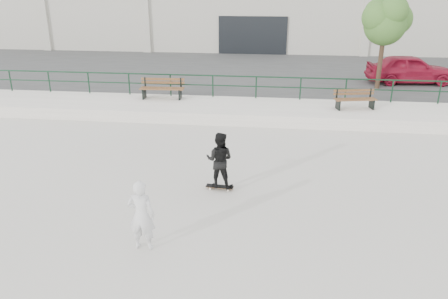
# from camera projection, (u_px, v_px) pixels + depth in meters

# --- Properties ---
(ground) EXTENTS (120.00, 120.00, 0.00)m
(ground) POSITION_uv_depth(u_px,v_px,m) (188.00, 230.00, 10.39)
(ground) COLOR #B2ADA3
(ground) RESTS_ON ground
(ledge) EXTENTS (30.00, 3.00, 0.50)m
(ledge) POSITION_uv_depth(u_px,v_px,m) (231.00, 110.00, 19.10)
(ledge) COLOR beige
(ledge) RESTS_ON ground
(parking_strip) EXTENTS (60.00, 14.00, 0.50)m
(parking_strip) POSITION_uv_depth(u_px,v_px,m) (246.00, 73.00, 26.97)
(parking_strip) COLOR #3B3B3B
(parking_strip) RESTS_ON ground
(railing) EXTENTS (28.00, 0.06, 1.03)m
(railing) POSITION_uv_depth(u_px,v_px,m) (234.00, 82.00, 19.95)
(railing) COLOR #12331F
(railing) RESTS_ON ledge
(bench_left) EXTENTS (2.03, 0.68, 0.92)m
(bench_left) POSITION_uv_depth(u_px,v_px,m) (162.00, 88.00, 19.94)
(bench_left) COLOR #572D1E
(bench_left) RESTS_ON ledge
(bench_right) EXTENTS (1.82, 0.86, 0.81)m
(bench_right) POSITION_uv_depth(u_px,v_px,m) (355.00, 99.00, 18.32)
(bench_right) COLOR #572D1E
(bench_right) RESTS_ON ledge
(tree) EXTENTS (2.50, 2.22, 4.44)m
(tree) POSITION_uv_depth(u_px,v_px,m) (386.00, 20.00, 20.82)
(tree) COLOR #4D3A26
(tree) RESTS_ON parking_strip
(red_car) EXTENTS (4.53, 2.10, 1.50)m
(red_car) POSITION_uv_depth(u_px,v_px,m) (410.00, 69.00, 22.84)
(red_car) COLOR maroon
(red_car) RESTS_ON parking_strip
(skateboard) EXTENTS (0.79, 0.26, 0.09)m
(skateboard) POSITION_uv_depth(u_px,v_px,m) (220.00, 187.00, 12.40)
(skateboard) COLOR black
(skateboard) RESTS_ON ground
(standing_skater) EXTENTS (0.85, 0.71, 1.60)m
(standing_skater) POSITION_uv_depth(u_px,v_px,m) (220.00, 160.00, 12.10)
(standing_skater) COLOR black
(standing_skater) RESTS_ON skateboard
(seated_skater) EXTENTS (0.60, 0.40, 1.64)m
(seated_skater) POSITION_uv_depth(u_px,v_px,m) (141.00, 215.00, 9.39)
(seated_skater) COLOR silver
(seated_skater) RESTS_ON ground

